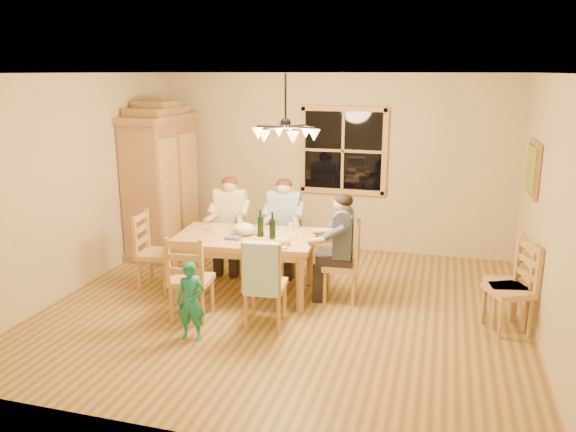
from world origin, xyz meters
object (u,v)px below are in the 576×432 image
(chair_far_left, at_px, (231,249))
(adult_slate_man, at_px, (342,234))
(chair_end_right, at_px, (340,277))
(adult_plaid_man, at_px, (284,214))
(child, at_px, (191,301))
(armoire, at_px, (162,184))
(chair_spare_front, at_px, (507,303))
(wine_bottle_b, at_px, (272,226))
(chair_end_left, at_px, (157,265))
(wine_bottle_a, at_px, (261,223))
(chandelier, at_px, (286,132))
(chair_near_left, at_px, (192,292))
(chair_far_right, at_px, (284,252))
(chair_near_right, at_px, (265,298))
(chair_spare_back, at_px, (506,298))
(dining_table, at_px, (246,244))
(adult_woman, at_px, (230,212))

(chair_far_left, height_order, adult_slate_man, adult_slate_man)
(chair_end_right, xyz_separation_m, adult_plaid_man, (-0.92, 0.72, 0.54))
(adult_plaid_man, distance_m, child, 2.22)
(armoire, bearing_deg, chair_spare_front, -17.17)
(wine_bottle_b, bearing_deg, adult_plaid_man, 97.20)
(armoire, bearing_deg, chair_far_left, -22.36)
(armoire, relative_size, chair_spare_front, 2.32)
(chair_end_left, relative_size, wine_bottle_a, 3.00)
(chandelier, height_order, chair_near_left, chandelier)
(chandelier, distance_m, chair_near_left, 2.08)
(chair_far_right, xyz_separation_m, chair_near_right, (0.25, -1.59, 0.00))
(child, bearing_deg, wine_bottle_a, 69.44)
(armoire, height_order, chair_spare_back, armoire)
(dining_table, relative_size, chair_end_left, 1.81)
(chair_spare_back, bearing_deg, chair_far_right, 61.63)
(chair_far_right, relative_size, chair_end_right, 1.00)
(chandelier, height_order, chair_spare_back, chandelier)
(chair_end_right, distance_m, adult_slate_man, 0.54)
(chair_near_right, height_order, chair_end_right, same)
(chair_spare_front, xyz_separation_m, chair_spare_back, (0.00, 0.17, 0.00))
(chair_end_right, relative_size, adult_woman, 1.13)
(chair_spare_back, bearing_deg, chair_spare_front, 168.86)
(chair_far_left, bearing_deg, chandelier, 130.65)
(adult_woman, xyz_separation_m, wine_bottle_b, (0.86, -0.80, 0.08))
(chair_end_right, bearing_deg, adult_slate_man, 129.47)
(adult_plaid_man, relative_size, wine_bottle_b, 2.65)
(adult_plaid_man, height_order, child, adult_plaid_man)
(chair_near_left, relative_size, wine_bottle_b, 3.00)
(chair_far_right, bearing_deg, chair_spare_back, 157.24)
(chair_far_left, xyz_separation_m, chair_near_left, (0.15, -1.60, 0.00))
(chair_end_right, distance_m, wine_bottle_b, 1.04)
(armoire, relative_size, wine_bottle_b, 6.97)
(chair_near_left, height_order, wine_bottle_b, wine_bottle_b)
(armoire, distance_m, adult_slate_man, 3.23)
(armoire, bearing_deg, child, -57.10)
(chandelier, bearing_deg, wine_bottle_b, 133.06)
(chair_near_right, bearing_deg, wine_bottle_a, 106.13)
(chandelier, distance_m, chair_spare_back, 3.04)
(wine_bottle_b, distance_m, chair_spare_back, 2.76)
(dining_table, distance_m, adult_slate_man, 1.19)
(wine_bottle_a, bearing_deg, adult_slate_man, 4.80)
(chair_far_left, height_order, child, chair_far_left)
(chair_far_left, xyz_separation_m, chair_far_right, (0.75, 0.07, 0.00))
(chair_far_left, bearing_deg, wine_bottle_b, 131.58)
(chair_end_left, relative_size, adult_woman, 1.13)
(chair_near_right, distance_m, child, 0.85)
(chair_end_right, xyz_separation_m, wine_bottle_a, (-0.99, -0.08, 0.62))
(dining_table, relative_size, wine_bottle_a, 5.43)
(adult_woman, bearing_deg, adult_plaid_man, -180.00)
(adult_slate_man, height_order, chair_spare_back, adult_slate_man)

